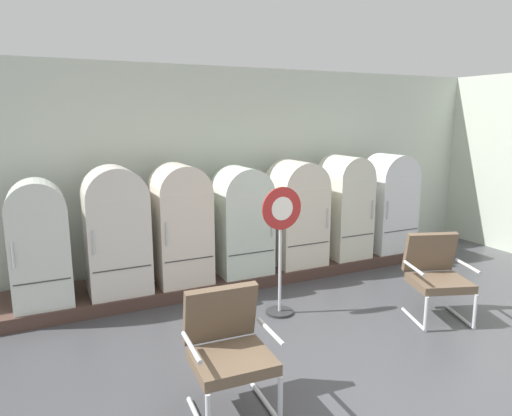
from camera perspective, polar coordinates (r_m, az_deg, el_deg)
The scene contains 14 objects.
ground at distance 4.31m, azimuth 16.06°, elevation -21.36°, with size 12.00×10.00×0.05m, color #444448.
back_wall at distance 6.83m, azimuth -4.00°, elevation 4.80°, with size 11.76×0.12×2.96m.
side_wall_right at distance 8.84m, azimuth 28.76°, elevation 4.77°, with size 0.16×2.20×2.96m.
display_plinth at distance 6.58m, azimuth -1.76°, elevation -8.12°, with size 6.42×0.95×0.16m, color #4B342C.
refrigerator_0 at distance 5.72m, azimuth -25.38°, elevation -3.53°, with size 0.62×0.66×1.43m.
refrigerator_1 at distance 5.74m, azimuth -16.96°, elevation -2.29°, with size 0.72×0.61×1.54m.
refrigerator_2 at distance 5.95m, azimuth -9.37°, elevation -1.49°, with size 0.67×0.71×1.53m.
refrigerator_3 at distance 6.21m, azimuth -1.76°, elevation -1.22°, with size 0.71×0.65×1.45m.
refrigerator_4 at distance 6.64m, azimuth 5.04°, elevation -0.26°, with size 0.72×0.72×1.49m.
refrigerator_5 at distance 7.09m, azimuth 10.93°, elevation 0.58°, with size 0.61×0.72×1.53m.
refrigerator_6 at distance 7.57m, azimuth 16.21°, elevation 0.96°, with size 0.72×0.62×1.53m.
armchair_left at distance 3.72m, azimuth -3.49°, elevation -16.59°, with size 0.69×0.67×0.96m.
armchair_right at distance 5.63m, azimuth 21.46°, elevation -7.45°, with size 0.79×0.80×0.96m.
sign_stand at distance 5.25m, azimuth 3.09°, elevation -5.34°, with size 0.49×0.32×1.50m.
Camera 1 is at (-2.50, -2.65, 2.27)m, focal length 32.21 mm.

